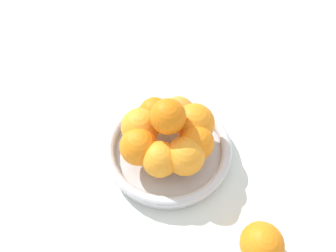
% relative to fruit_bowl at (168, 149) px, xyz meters
% --- Properties ---
extents(ground_plane, '(4.00, 4.00, 0.00)m').
position_rel_fruit_bowl_xyz_m(ground_plane, '(0.00, 0.00, -0.02)').
color(ground_plane, silver).
extents(fruit_bowl, '(0.27, 0.27, 0.04)m').
position_rel_fruit_bowl_xyz_m(fruit_bowl, '(0.00, 0.00, 0.00)').
color(fruit_bowl, silver).
rests_on(fruit_bowl, ground_plane).
extents(orange_pile, '(0.19, 0.19, 0.13)m').
position_rel_fruit_bowl_xyz_m(orange_pile, '(-0.00, 0.00, 0.06)').
color(orange_pile, orange).
rests_on(orange_pile, fruit_bowl).
extents(stray_orange, '(0.08, 0.08, 0.08)m').
position_rel_fruit_bowl_xyz_m(stray_orange, '(-0.22, 0.13, 0.02)').
color(stray_orange, orange).
rests_on(stray_orange, ground_plane).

